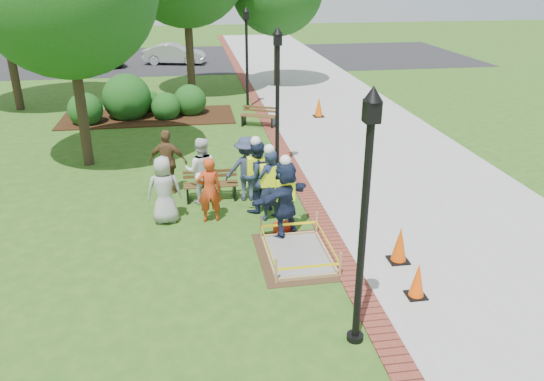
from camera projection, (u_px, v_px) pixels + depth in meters
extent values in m
plane|color=#285116|center=(258.00, 256.00, 11.41)|extent=(100.00, 100.00, 0.00)
cube|color=#9E9E99|center=(349.00, 122.00, 21.22)|extent=(6.00, 60.00, 0.02)
cube|color=maroon|center=(269.00, 125.00, 20.76)|extent=(0.50, 60.00, 0.03)
cube|color=#381E0F|center=(148.00, 117.00, 21.90)|extent=(7.00, 3.00, 0.05)
cube|color=black|center=(206.00, 59.00, 35.98)|extent=(36.00, 12.00, 0.01)
cube|color=#47331E|center=(298.00, 256.00, 11.41)|extent=(1.74, 2.33, 0.01)
cube|color=gray|center=(298.00, 255.00, 11.40)|extent=(1.23, 1.82, 0.04)
cube|color=tan|center=(298.00, 254.00, 11.39)|extent=(1.35, 1.94, 0.08)
cube|color=tan|center=(298.00, 245.00, 11.30)|extent=(1.39, 1.97, 0.55)
cube|color=yellow|center=(298.00, 244.00, 11.29)|extent=(1.33, 1.92, 0.06)
cube|color=brown|center=(211.00, 184.00, 14.01)|extent=(1.43, 0.43, 0.04)
cube|color=brown|center=(210.00, 174.00, 14.14)|extent=(1.43, 0.05, 0.23)
cube|color=black|center=(211.00, 192.00, 14.10)|extent=(1.30, 0.49, 0.42)
cube|color=brown|center=(258.00, 116.00, 20.53)|extent=(1.44, 0.95, 0.04)
cube|color=brown|center=(260.00, 109.00, 20.64)|extent=(1.28, 0.62, 0.22)
cube|color=black|center=(258.00, 121.00, 20.61)|extent=(1.34, 0.95, 0.41)
cube|color=black|center=(416.00, 296.00, 9.99)|extent=(0.37, 0.37, 0.05)
cone|color=#FD4F07|center=(418.00, 279.00, 9.85)|extent=(0.29, 0.29, 0.68)
cube|color=black|center=(398.00, 261.00, 11.18)|extent=(0.41, 0.41, 0.05)
cone|color=#DD4A06|center=(400.00, 243.00, 11.02)|extent=(0.33, 0.33, 0.76)
cube|color=black|center=(318.00, 116.00, 21.97)|extent=(0.42, 0.42, 0.06)
cone|color=#F05707|center=(319.00, 107.00, 21.81)|extent=(0.33, 0.33, 0.77)
cube|color=#9E1B0C|center=(284.00, 227.00, 12.42)|extent=(0.49, 0.34, 0.22)
cylinder|color=black|center=(362.00, 239.00, 8.12)|extent=(0.12, 0.12, 3.80)
cube|color=black|center=(372.00, 111.00, 7.34)|extent=(0.22, 0.22, 0.32)
cone|color=black|center=(373.00, 93.00, 7.24)|extent=(0.28, 0.28, 0.22)
cylinder|color=black|center=(355.00, 337.00, 8.84)|extent=(0.28, 0.28, 0.10)
cylinder|color=black|center=(277.00, 110.00, 15.40)|extent=(0.12, 0.12, 3.80)
cube|color=black|center=(278.00, 39.00, 14.62)|extent=(0.22, 0.22, 0.32)
cone|color=black|center=(278.00, 30.00, 14.52)|extent=(0.28, 0.28, 0.22)
cylinder|color=black|center=(277.00, 170.00, 16.12)|extent=(0.28, 0.28, 0.10)
cylinder|color=black|center=(247.00, 64.00, 22.68)|extent=(0.12, 0.12, 3.80)
cube|color=black|center=(246.00, 15.00, 21.90)|extent=(0.22, 0.22, 0.32)
cone|color=black|center=(246.00, 9.00, 21.81)|extent=(0.28, 0.28, 0.22)
cylinder|color=black|center=(248.00, 107.00, 23.40)|extent=(0.28, 0.28, 0.10)
cylinder|color=#3D2D1E|center=(80.00, 96.00, 15.89)|extent=(0.31, 0.31, 4.37)
cylinder|color=#3D2D1E|center=(189.00, 42.00, 24.99)|extent=(0.37, 0.37, 4.95)
cylinder|color=#3D2D1E|center=(277.00, 47.00, 27.16)|extent=(0.32, 0.32, 3.93)
cylinder|color=#3D2D1E|center=(9.00, 48.00, 22.16)|extent=(0.35, 0.35, 5.22)
sphere|color=#143F12|center=(87.00, 124.00, 21.00)|extent=(1.36, 1.36, 1.36)
sphere|color=#143F12|center=(129.00, 118.00, 21.86)|extent=(1.96, 1.96, 1.96)
sphere|color=#143F12|center=(167.00, 119.00, 21.72)|extent=(1.18, 1.18, 1.18)
sphere|color=#143F12|center=(191.00, 114.00, 22.37)|extent=(1.36, 1.36, 1.36)
sphere|color=#143F12|center=(151.00, 111.00, 22.83)|extent=(0.96, 0.96, 0.96)
imported|color=#9C9C9C|center=(164.00, 190.00, 12.63)|extent=(0.54, 0.36, 1.67)
imported|color=red|center=(209.00, 190.00, 12.70)|extent=(0.54, 0.37, 1.62)
imported|color=white|center=(201.00, 171.00, 13.69)|extent=(0.61, 0.43, 1.77)
imported|color=brown|center=(168.00, 162.00, 14.29)|extent=(0.65, 0.51, 1.78)
imported|color=#2D334E|center=(247.00, 169.00, 13.87)|extent=(0.56, 0.37, 1.74)
imported|color=#17223D|center=(285.00, 199.00, 11.97)|extent=(0.69, 0.64, 1.81)
cube|color=#DBF814|center=(285.00, 189.00, 11.87)|extent=(0.42, 0.26, 0.52)
sphere|color=white|center=(285.00, 160.00, 11.61)|extent=(0.25, 0.25, 0.25)
imported|color=#1D314B|center=(269.00, 185.00, 12.78)|extent=(0.67, 0.61, 1.77)
cube|color=#DBF814|center=(269.00, 176.00, 12.69)|extent=(0.42, 0.26, 0.52)
sphere|color=white|center=(269.00, 149.00, 12.43)|extent=(0.25, 0.25, 0.25)
imported|color=#1B3148|center=(256.00, 177.00, 13.19)|extent=(0.69, 0.60, 1.83)
cube|color=#DBF814|center=(256.00, 167.00, 13.09)|extent=(0.42, 0.26, 0.52)
sphere|color=white|center=(256.00, 141.00, 12.82)|extent=(0.25, 0.25, 0.25)
imported|color=#232325|center=(90.00, 69.00, 32.48)|extent=(2.67, 5.12, 1.60)
imported|color=#B7B7BD|center=(175.00, 64.00, 33.95)|extent=(2.72, 4.55, 1.39)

